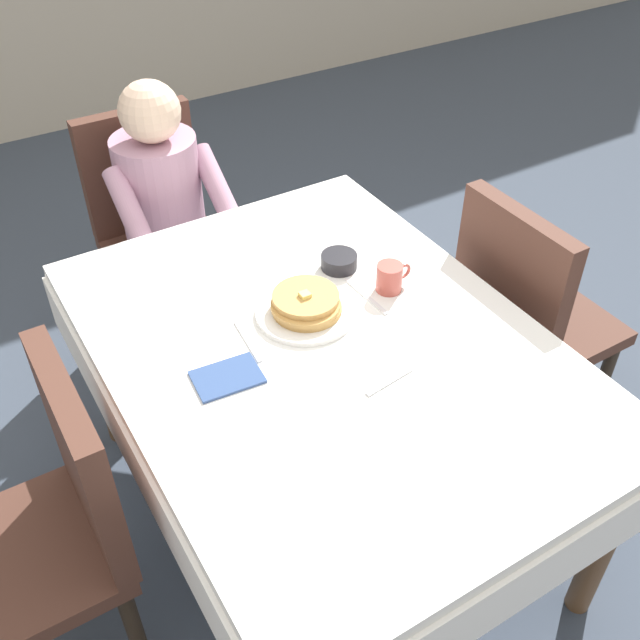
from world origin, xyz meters
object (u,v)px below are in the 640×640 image
object	(u,v)px
bowl_butter	(339,261)
knife_right_of_plate	(366,296)
chair_left_side	(55,518)
dining_table_main	(325,368)
plate_breakfast	(305,312)
spoon_near_edge	(389,382)
breakfast_stack	(306,303)
fork_left_of_plate	(248,341)
cup_coffee	(390,277)
chair_diner	(155,218)
chair_right_side	(525,310)
diner_person	(166,204)

from	to	relation	value
bowl_butter	knife_right_of_plate	bearing A→B (deg)	-93.94
chair_left_side	dining_table_main	bearing A→B (deg)	-90.00
dining_table_main	plate_breakfast	xyz separation A→B (m)	(0.02, 0.13, 0.10)
bowl_butter	spoon_near_edge	world-z (taller)	bowl_butter
plate_breakfast	breakfast_stack	distance (m)	0.03
chair_left_side	knife_right_of_plate	distance (m)	1.01
fork_left_of_plate	cup_coffee	bearing A→B (deg)	-85.18
chair_left_side	chair_diner	bearing A→B (deg)	-31.46
breakfast_stack	cup_coffee	size ratio (longest dim) A/B	1.78
breakfast_stack	knife_right_of_plate	distance (m)	0.19
chair_right_side	cup_coffee	distance (m)	0.56
breakfast_stack	dining_table_main	bearing A→B (deg)	-98.49
chair_left_side	breakfast_stack	size ratio (longest dim) A/B	4.62
dining_table_main	spoon_near_edge	world-z (taller)	spoon_near_edge
chair_left_side	knife_right_of_plate	bearing A→B (deg)	-83.35
chair_diner	cup_coffee	xyz separation A→B (m)	(0.34, -1.06, 0.25)
spoon_near_edge	knife_right_of_plate	bearing A→B (deg)	58.48
chair_diner	breakfast_stack	xyz separation A→B (m)	(0.07, -1.04, 0.25)
knife_right_of_plate	spoon_near_edge	world-z (taller)	same
dining_table_main	chair_right_side	world-z (taller)	chair_right_side
chair_diner	diner_person	bearing A→B (deg)	90.00
diner_person	breakfast_stack	bearing A→B (deg)	94.84
fork_left_of_plate	spoon_near_edge	distance (m)	0.40
diner_person	chair_right_side	distance (m)	1.31
chair_right_side	spoon_near_edge	xyz separation A→B (m)	(-0.71, -0.21, 0.21)
breakfast_stack	chair_diner	bearing A→B (deg)	94.11
chair_right_side	knife_right_of_plate	world-z (taller)	chair_right_side
bowl_butter	fork_left_of_plate	size ratio (longest dim) A/B	0.61
dining_table_main	knife_right_of_plate	distance (m)	0.25
chair_diner	chair_right_side	size ratio (longest dim) A/B	1.00
plate_breakfast	knife_right_of_plate	bearing A→B (deg)	-6.01
bowl_butter	diner_person	bearing A→B (deg)	110.29
diner_person	chair_right_side	world-z (taller)	diner_person
dining_table_main	breakfast_stack	world-z (taller)	breakfast_stack
plate_breakfast	knife_right_of_plate	size ratio (longest dim) A/B	1.40
chair_diner	fork_left_of_plate	size ratio (longest dim) A/B	5.17
plate_breakfast	cup_coffee	xyz separation A→B (m)	(0.27, -0.03, 0.03)
bowl_butter	knife_right_of_plate	xyz separation A→B (m)	(-0.01, -0.16, -0.02)
breakfast_stack	bowl_butter	distance (m)	0.24
diner_person	chair_right_side	xyz separation A→B (m)	(0.83, -1.01, -0.14)
chair_left_side	knife_right_of_plate	size ratio (longest dim) A/B	4.65
breakfast_stack	spoon_near_edge	world-z (taller)	breakfast_stack
plate_breakfast	spoon_near_edge	bearing A→B (deg)	-82.60
chair_diner	knife_right_of_plate	size ratio (longest dim) A/B	4.65
fork_left_of_plate	spoon_near_edge	world-z (taller)	same
chair_diner	cup_coffee	distance (m)	1.14
dining_table_main	fork_left_of_plate	bearing A→B (deg)	146.56
chair_diner	spoon_near_edge	world-z (taller)	chair_diner
chair_right_side	plate_breakfast	size ratio (longest dim) A/B	3.32
knife_right_of_plate	dining_table_main	bearing A→B (deg)	116.54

